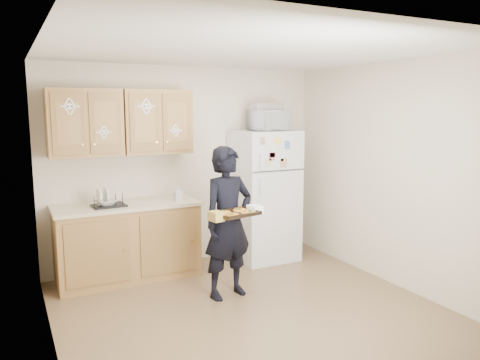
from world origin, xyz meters
name	(u,v)px	position (x,y,z in m)	size (l,w,h in m)	color
floor	(252,313)	(0.00, 0.00, 0.00)	(3.60, 3.60, 0.00)	brown
ceiling	(254,51)	(0.00, 0.00, 2.50)	(3.60, 3.60, 0.00)	white
wall_back	(186,166)	(0.00, 1.80, 1.25)	(3.60, 0.04, 2.50)	beige
wall_front	(395,232)	(0.00, -1.80, 1.25)	(3.60, 0.04, 2.50)	beige
wall_left	(48,205)	(-1.80, 0.00, 1.25)	(0.04, 3.60, 2.50)	beige
wall_right	(395,175)	(1.80, 0.00, 1.25)	(0.04, 3.60, 2.50)	beige
refrigerator	(264,195)	(0.95, 1.43, 0.85)	(0.75, 0.70, 1.70)	silver
base_cabinet	(128,243)	(-0.85, 1.48, 0.43)	(1.60, 0.60, 0.86)	olive
countertop	(127,205)	(-0.85, 1.48, 0.88)	(1.64, 0.64, 0.04)	#C2AD95
upper_cab_left	(85,123)	(-1.25, 1.61, 1.83)	(0.80, 0.33, 0.75)	olive
upper_cab_right	(156,122)	(-0.43, 1.61, 1.83)	(0.80, 0.33, 0.75)	olive
cereal_box	(287,237)	(1.47, 1.67, 0.16)	(0.20, 0.07, 0.32)	#E0BC4F
person	(228,223)	(-0.03, 0.49, 0.80)	(0.58, 0.38, 1.60)	black
baking_tray	(236,214)	(-0.08, 0.20, 0.96)	(0.41, 0.30, 0.04)	black
pizza_front_left	(232,215)	(-0.16, 0.11, 0.98)	(0.14, 0.14, 0.02)	#FFA120
pizza_front_right	(248,212)	(0.03, 0.15, 0.98)	(0.14, 0.14, 0.02)	#FFA120
pizza_back_left	(224,212)	(-0.19, 0.25, 0.98)	(0.14, 0.14, 0.02)	#FFA120
pizza_back_right	(240,210)	(0.00, 0.28, 0.98)	(0.14, 0.14, 0.02)	#FFA120
microwave	(268,120)	(0.96, 1.38, 1.83)	(0.48, 0.32, 0.27)	silver
foil_pan	(267,107)	(0.96, 1.41, 2.00)	(0.37, 0.25, 0.08)	#B7B6BE
dish_rack	(109,200)	(-1.06, 1.41, 0.97)	(0.35, 0.27, 0.14)	black
bowl	(106,203)	(-1.09, 1.41, 0.95)	(0.23, 0.23, 0.06)	silver
soap_bottle	(178,193)	(-0.26, 1.39, 0.99)	(0.08, 0.08, 0.18)	silver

